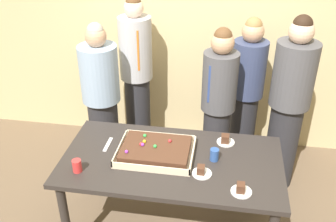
{
  "coord_description": "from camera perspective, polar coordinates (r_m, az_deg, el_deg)",
  "views": [
    {
      "loc": [
        0.37,
        -2.45,
        2.64
      ],
      "look_at": [
        -0.05,
        0.15,
        1.13
      ],
      "focal_mm": 41.45,
      "sensor_mm": 36.0,
      "label": 1
    }
  ],
  "objects": [
    {
      "name": "party_table",
      "position": [
        3.15,
        0.53,
        -8.43
      ],
      "size": [
        1.74,
        0.92,
        0.78
      ],
      "color": "#2D2826",
      "rests_on": "ground_plane"
    },
    {
      "name": "drink_cup_nearest",
      "position": [
        3.02,
        -13.23,
        -7.85
      ],
      "size": [
        0.07,
        0.07,
        0.1
      ],
      "primitive_type": "cylinder",
      "color": "red",
      "rests_on": "party_table"
    },
    {
      "name": "drink_cup_middle",
      "position": [
        3.08,
        6.83,
        -6.39
      ],
      "size": [
        0.07,
        0.07,
        0.1
      ],
      "primitive_type": "cylinder",
      "color": "#2D5199",
      "rests_on": "party_table"
    },
    {
      "name": "plated_slice_near_left",
      "position": [
        2.83,
        10.67,
        -11.28
      ],
      "size": [
        0.15,
        0.15,
        0.08
      ],
      "color": "white",
      "rests_on": "party_table"
    },
    {
      "name": "plated_slice_near_right",
      "position": [
        3.3,
        8.43,
        -4.25
      ],
      "size": [
        0.15,
        0.15,
        0.08
      ],
      "color": "white",
      "rests_on": "party_table"
    },
    {
      "name": "person_serving_front",
      "position": [
        3.71,
        7.35,
        0.62
      ],
      "size": [
        0.33,
        0.33,
        1.62
      ],
      "rotation": [
        0.0,
        0.0,
        -2.11
      ],
      "color": "#28282D",
      "rests_on": "ground_plane"
    },
    {
      "name": "cake_server_utensil",
      "position": [
        3.29,
        -8.82,
        -4.88
      ],
      "size": [
        0.03,
        0.2,
        0.01
      ],
      "primitive_type": "cube",
      "color": "silver",
      "rests_on": "party_table"
    },
    {
      "name": "person_green_shirt_behind",
      "position": [
        4.05,
        11.44,
        2.76
      ],
      "size": [
        0.34,
        0.34,
        1.62
      ],
      "rotation": [
        0.0,
        0.0,
        -2.14
      ],
      "color": "#28282D",
      "rests_on": "ground_plane"
    },
    {
      "name": "sheet_cake",
      "position": [
        3.12,
        -1.82,
        -5.84
      ],
      "size": [
        0.61,
        0.47,
        0.1
      ],
      "color": "beige",
      "rests_on": "party_table"
    },
    {
      "name": "plated_slice_far_left",
      "position": [
        2.95,
        4.92,
        -8.86
      ],
      "size": [
        0.15,
        0.15,
        0.07
      ],
      "color": "white",
      "rests_on": "party_table"
    },
    {
      "name": "person_far_right_suit",
      "position": [
        3.94,
        -9.73,
        1.75
      ],
      "size": [
        0.38,
        0.38,
        1.6
      ],
      "rotation": [
        0.0,
        0.0,
        -0.84
      ],
      "color": "#28282D",
      "rests_on": "ground_plane"
    },
    {
      "name": "interior_back_panel",
      "position": [
        4.22,
        4.03,
        14.04
      ],
      "size": [
        8.0,
        0.12,
        3.0
      ],
      "primitive_type": "cube",
      "color": "#CCB784",
      "rests_on": "ground_plane"
    },
    {
      "name": "person_striped_tie_right",
      "position": [
        4.15,
        -4.64,
        5.18
      ],
      "size": [
        0.34,
        0.34,
        1.77
      ],
      "rotation": [
        0.0,
        0.0,
        -1.22
      ],
      "color": "#28282D",
      "rests_on": "ground_plane"
    },
    {
      "name": "person_left_edge_reaching",
      "position": [
        3.77,
        17.31,
        0.87
      ],
      "size": [
        0.38,
        0.38,
        1.75
      ],
      "rotation": [
        0.0,
        0.0,
        -2.51
      ],
      "color": "#28282D",
      "rests_on": "ground_plane"
    }
  ]
}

